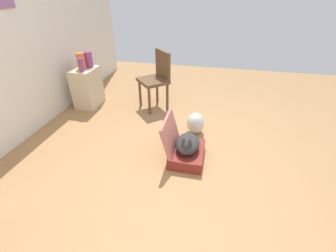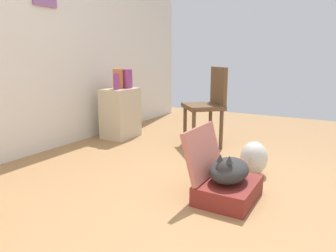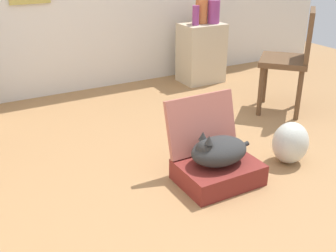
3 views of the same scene
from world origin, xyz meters
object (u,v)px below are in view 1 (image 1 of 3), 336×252
object	(u,v)px
vase_tall	(81,65)
chair	(157,77)
suitcase_base	(187,154)
cat	(187,144)
plastic_bag_white	(195,123)
side_table	(87,87)
vase_short	(88,59)
vase_round	(81,61)

from	to	relation	value
vase_tall	chair	bearing A→B (deg)	-74.36
suitcase_base	cat	size ratio (longest dim) A/B	1.10
chair	suitcase_base	bearing A→B (deg)	-13.79
cat	plastic_bag_white	bearing A→B (deg)	-2.47
suitcase_base	plastic_bag_white	distance (m)	0.62
side_table	plastic_bag_white	bearing A→B (deg)	-104.37
cat	side_table	world-z (taller)	side_table
cat	chair	bearing A→B (deg)	28.71
cat	vase_tall	size ratio (longest dim) A/B	2.31
cat	vase_tall	xyz separation A→B (m)	(1.00, 1.85, 0.52)
side_table	vase_tall	bearing A→B (deg)	-158.12
cat	chair	xyz separation A→B (m)	(1.31, 0.72, 0.29)
side_table	chair	size ratio (longest dim) A/B	0.69
side_table	chair	xyz separation A→B (m)	(0.20, -1.18, 0.20)
vase_tall	chair	world-z (taller)	chair
side_table	vase_short	size ratio (longest dim) A/B	2.65
chair	vase_tall	bearing A→B (deg)	-117.04
vase_short	suitcase_base	bearing A→B (deg)	-123.36
plastic_bag_white	chair	xyz separation A→B (m)	(0.69, 0.75, 0.38)
side_table	vase_round	xyz separation A→B (m)	(0.00, 0.02, 0.46)
plastic_bag_white	chair	size ratio (longest dim) A/B	0.33
side_table	cat	bearing A→B (deg)	-120.38
chair	vase_round	bearing A→B (deg)	-123.22
suitcase_base	cat	xyz separation A→B (m)	(-0.01, 0.00, 0.16)
side_table	vase_short	distance (m)	0.47
vase_short	vase_round	bearing A→B (deg)	150.97
plastic_bag_white	vase_tall	bearing A→B (deg)	78.68
side_table	suitcase_base	bearing A→B (deg)	-120.17
cat	plastic_bag_white	xyz separation A→B (m)	(0.62, -0.03, -0.08)
side_table	vase_short	bearing A→B (deg)	-20.86
suitcase_base	plastic_bag_white	bearing A→B (deg)	-2.48
vase_short	vase_round	size ratio (longest dim) A/B	0.97
vase_tall	chair	xyz separation A→B (m)	(0.32, -1.13, -0.23)
vase_round	vase_short	bearing A→B (deg)	-29.03
suitcase_base	chair	xyz separation A→B (m)	(1.30, 0.72, 0.46)
suitcase_base	chair	distance (m)	1.56
side_table	chair	bearing A→B (deg)	-80.38
vase_tall	vase_short	xyz separation A→B (m)	(0.23, 0.00, 0.02)
vase_tall	vase_round	xyz separation A→B (m)	(0.12, 0.07, 0.02)
side_table	vase_short	world-z (taller)	vase_short
suitcase_base	side_table	bearing A→B (deg)	59.83
suitcase_base	side_table	distance (m)	2.21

